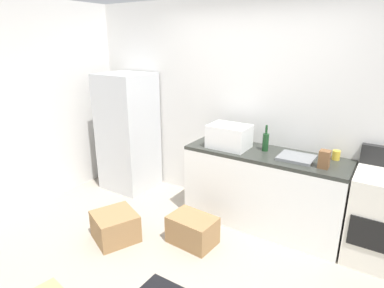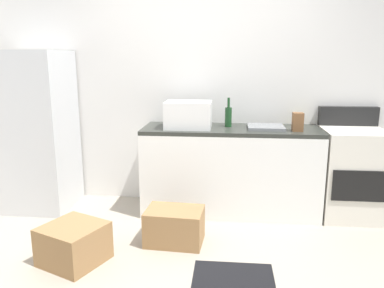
{
  "view_description": "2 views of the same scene",
  "coord_description": "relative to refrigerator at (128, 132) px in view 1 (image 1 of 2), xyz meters",
  "views": [
    {
      "loc": [
        1.45,
        -2.1,
        2.11
      ],
      "look_at": [
        -0.33,
        0.66,
        1.04
      ],
      "focal_mm": 30.07,
      "sensor_mm": 36.0,
      "label": 1
    },
    {
      "loc": [
        0.28,
        -2.64,
        1.59
      ],
      "look_at": [
        -0.04,
        0.57,
        0.86
      ],
      "focal_mm": 35.66,
      "sensor_mm": 36.0,
      "label": 2
    }
  ],
  "objects": [
    {
      "name": "knife_block",
      "position": [
        2.69,
        -0.07,
        0.15
      ],
      "size": [
        0.1,
        0.1,
        0.18
      ],
      "primitive_type": "cube",
      "color": "brown",
      "rests_on": "kitchen_counter"
    },
    {
      "name": "wall_back",
      "position": [
        1.75,
        0.4,
        0.46
      ],
      "size": [
        5.0,
        0.1,
        2.6
      ],
      "primitive_type": "cube",
      "color": "silver",
      "rests_on": "ground_plane"
    },
    {
      "name": "ground_plane",
      "position": [
        1.75,
        -1.15,
        -0.84
      ],
      "size": [
        6.0,
        6.0,
        0.0
      ],
      "primitive_type": "plane",
      "color": "#9E9384"
    },
    {
      "name": "kitchen_counter",
      "position": [
        2.05,
        0.05,
        -0.39
      ],
      "size": [
        1.8,
        0.6,
        0.9
      ],
      "color": "white",
      "rests_on": "ground_plane"
    },
    {
      "name": "wall_left",
      "position": [
        -0.7,
        -1.15,
        0.46
      ],
      "size": [
        0.1,
        3.2,
        2.6
      ],
      "primitive_type": "cube",
      "color": "silver",
      "rests_on": "ground_plane"
    },
    {
      "name": "coffee_mug",
      "position": [
        2.75,
        0.24,
        0.11
      ],
      "size": [
        0.08,
        0.08,
        0.1
      ],
      "primitive_type": "cylinder",
      "color": "gold",
      "rests_on": "kitchen_counter"
    },
    {
      "name": "stove_oven",
      "position": [
        3.27,
        0.06,
        -0.37
      ],
      "size": [
        0.6,
        0.61,
        1.1
      ],
      "color": "silver",
      "rests_on": "ground_plane"
    },
    {
      "name": "refrigerator",
      "position": [
        0.0,
        0.0,
        0.0
      ],
      "size": [
        0.68,
        0.66,
        1.67
      ],
      "primitive_type": "cube",
      "color": "silver",
      "rests_on": "ground_plane"
    },
    {
      "name": "cardboard_box_small",
      "position": [
        0.82,
        -1.12,
        -0.68
      ],
      "size": [
        0.58,
        0.57,
        0.31
      ],
      "primitive_type": "cube",
      "rotation": [
        0.0,
        0.0,
        -0.42
      ],
      "color": "olive",
      "rests_on": "ground_plane"
    },
    {
      "name": "microwave",
      "position": [
        1.62,
        -0.0,
        0.2
      ],
      "size": [
        0.46,
        0.34,
        0.27
      ],
      "primitive_type": "cube",
      "color": "white",
      "rests_on": "kitchen_counter"
    },
    {
      "name": "cardboard_box_large",
      "position": [
        1.57,
        -0.72,
        -0.68
      ],
      "size": [
        0.51,
        0.38,
        0.31
      ],
      "primitive_type": "cube",
      "rotation": [
        0.0,
        0.0,
        -0.07
      ],
      "color": "olive",
      "rests_on": "ground_plane"
    },
    {
      "name": "sink_basin",
      "position": [
        2.4,
        0.04,
        0.08
      ],
      "size": [
        0.36,
        0.32,
        0.03
      ],
      "primitive_type": "cube",
      "color": "slate",
      "rests_on": "kitchen_counter"
    },
    {
      "name": "wine_bottle",
      "position": [
        2.02,
        0.11,
        0.17
      ],
      "size": [
        0.07,
        0.07,
        0.3
      ],
      "color": "#193F1E",
      "rests_on": "kitchen_counter"
    }
  ]
}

